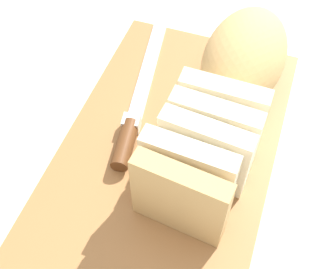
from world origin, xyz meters
TOP-DOWN VIEW (x-y plane):
  - ground_plane at (0.00, 0.00)m, footprint 3.00×3.00m
  - cutting_board at (0.00, 0.00)m, footprint 0.45×0.28m
  - bread_loaf at (-0.07, 0.06)m, footprint 0.34×0.14m
  - bread_knife at (-0.02, -0.06)m, footprint 0.30×0.06m
  - crumb_near_knife at (-0.08, 0.03)m, footprint 0.00×0.00m
  - crumb_near_loaf at (-0.00, 0.07)m, footprint 0.01×0.01m
  - crumb_stray_left at (-0.05, -0.02)m, footprint 0.00×0.00m
  - crumb_stray_right at (-0.06, 0.00)m, footprint 0.01×0.01m

SIDE VIEW (x-z plane):
  - ground_plane at x=0.00m, z-range 0.00..0.00m
  - cutting_board at x=0.00m, z-range 0.00..0.02m
  - crumb_near_knife at x=-0.08m, z-range 0.02..0.02m
  - crumb_stray_left at x=-0.05m, z-range 0.02..0.02m
  - crumb_stray_right at x=-0.06m, z-range 0.02..0.02m
  - crumb_near_loaf at x=0.00m, z-range 0.02..0.03m
  - bread_knife at x=-0.02m, z-range 0.02..0.04m
  - bread_loaf at x=-0.07m, z-range 0.02..0.12m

